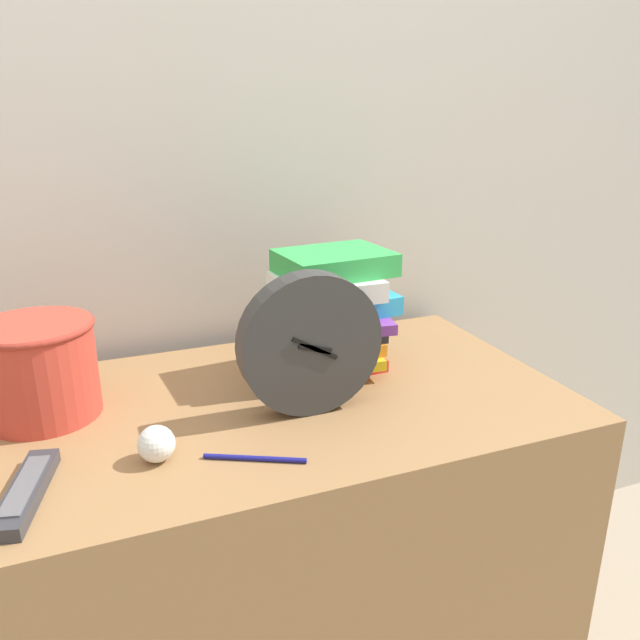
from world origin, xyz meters
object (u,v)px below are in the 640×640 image
tv_remote (26,491)px  pen (255,458)px  crumpled_paper_ball (156,444)px  book_stack (330,311)px  basket (38,367)px  desk_clock (310,344)px

tv_remote → pen: size_ratio=1.36×
tv_remote → crumpled_paper_ball: 0.18m
book_stack → pen: book_stack is taller
basket → pen: bearing=-43.2°
basket → desk_clock: bearing=-19.8°
basket → crumpled_paper_ball: basket is taller
tv_remote → desk_clock: bearing=12.3°
desk_clock → crumpled_paper_ball: bearing=-166.4°
desk_clock → pen: 0.22m
tv_remote → pen: (0.31, -0.02, -0.01)m
desk_clock → book_stack: desk_clock is taller
crumpled_paper_ball → pen: (0.13, -0.05, -0.02)m
crumpled_paper_ball → book_stack: bearing=30.7°
desk_clock → crumpled_paper_ball: size_ratio=4.44×
basket → pen: basket is taller
book_stack → crumpled_paper_ball: book_stack is taller
desk_clock → basket: size_ratio=1.26×
crumpled_paper_ball → tv_remote: bearing=-169.8°
basket → crumpled_paper_ball: size_ratio=3.51×
basket → book_stack: bearing=-0.1°
tv_remote → pen: bearing=-4.2°
desk_clock → basket: desk_clock is taller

